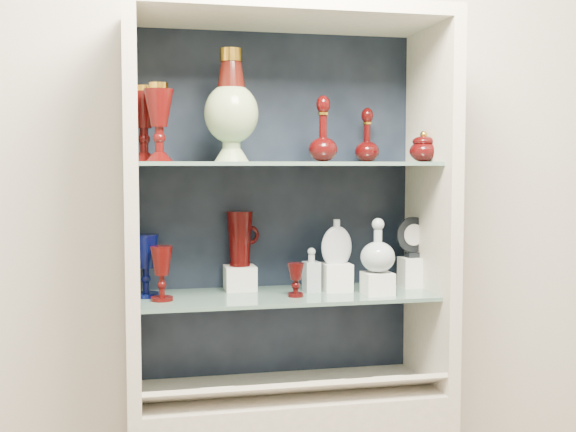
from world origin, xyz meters
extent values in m
cube|color=beige|center=(0.00, 1.75, 1.40)|extent=(3.50, 0.02, 2.80)
cube|color=black|center=(0.00, 1.72, 1.32)|extent=(0.98, 0.02, 1.15)
cube|color=#BEB4A1|center=(-0.48, 1.53, 1.32)|extent=(0.04, 0.40, 1.15)
cube|color=#BEB4A1|center=(0.48, 1.53, 1.32)|extent=(0.04, 0.40, 1.15)
cube|color=#BEB4A1|center=(0.00, 1.53, 1.92)|extent=(1.00, 0.40, 0.04)
cube|color=slate|center=(0.00, 1.55, 1.04)|extent=(0.92, 0.34, 0.01)
cube|color=slate|center=(0.00, 1.55, 1.46)|extent=(0.92, 0.34, 0.01)
cube|color=#BEB4A1|center=(0.00, 1.42, 0.78)|extent=(0.92, 0.17, 0.09)
cube|color=white|center=(0.28, 1.42, 0.80)|extent=(0.10, 0.06, 0.03)
cube|color=white|center=(-0.24, 1.42, 0.80)|extent=(0.10, 0.06, 0.03)
cube|color=white|center=(0.08, 1.42, 0.80)|extent=(0.10, 0.06, 0.03)
cube|color=white|center=(0.10, 1.42, 0.80)|extent=(0.10, 0.06, 0.03)
cube|color=silver|center=(-0.14, 1.65, 1.09)|extent=(0.10, 0.10, 0.08)
cube|color=silver|center=(0.17, 1.57, 1.09)|extent=(0.09, 0.09, 0.09)
cube|color=silver|center=(0.28, 1.48, 1.08)|extent=(0.09, 0.09, 0.07)
cube|color=silver|center=(0.44, 1.58, 1.10)|extent=(0.08, 0.08, 0.10)
camera|label=1|loc=(-0.48, -0.68, 1.46)|focal=45.00mm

